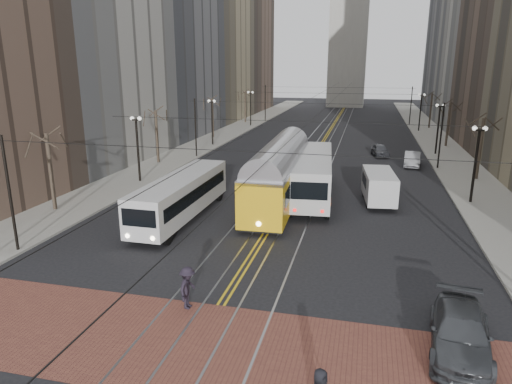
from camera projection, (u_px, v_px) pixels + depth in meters
The scene contains 20 objects.
ground at pixel (227, 295), 20.82m from camera, with size 260.00×260.00×0.00m, color black.
sidewalk_left at pixel (220, 137), 66.33m from camera, with size 5.00×140.00×0.15m, color gray.
sidewalk_right at pixel (439, 145), 59.51m from camera, with size 5.00×140.00×0.15m, color gray.
crosswalk_band at pixel (196, 345), 17.07m from camera, with size 25.00×6.00×0.01m, color brown.
streetcar_rails at pixel (323, 141), 62.94m from camera, with size 4.80×130.00×0.02m, color gray.
centre_lines at pixel (323, 141), 62.94m from camera, with size 0.42×130.00×0.01m, color gold.
building_left_mid at pixel (150, 15), 65.11m from camera, with size 16.00×20.00×34.00m, color slate.
building_left_far at pixel (230, 19), 101.74m from camera, with size 16.00×20.00×40.00m, color brown.
building_right_far at pixel (477, 13), 90.15m from camera, with size 16.00×20.00×40.00m, color slate.
lamp_posts at pixel (309, 139), 46.98m from camera, with size 27.60×57.20×5.60m.
street_trees at pixel (316, 130), 53.06m from camera, with size 31.68×53.28×5.60m.
trolley_wires at pixel (316, 122), 52.41m from camera, with size 25.96×120.00×6.60m.
transit_bus at pixel (182, 198), 30.81m from camera, with size 2.44×11.71×2.93m, color silver.
streetcar at pixel (279, 178), 34.55m from camera, with size 2.89×15.58×3.67m, color gold.
rear_bus at pixel (312, 176), 35.84m from camera, with size 2.81×12.94×3.38m, color #BBBBBB.
cargo_van at pixel (379, 188), 34.39m from camera, with size 2.08×5.42×2.40m, color silver.
sedan_grey at pixel (380, 150), 52.42m from camera, with size 1.62×4.03×1.37m, color #3D3E44.
sedan_silver at pixel (412, 159), 47.17m from camera, with size 1.54×4.42×1.46m, color #95979C.
sedan_parked at pixel (460, 332), 16.59m from camera, with size 2.07×5.09×1.48m, color #3E4146.
pedestrian_d at pixel (188, 288), 19.45m from camera, with size 1.22×0.70×1.89m, color black.
Camera 1 is at (5.71, -17.95, 10.12)m, focal length 32.00 mm.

